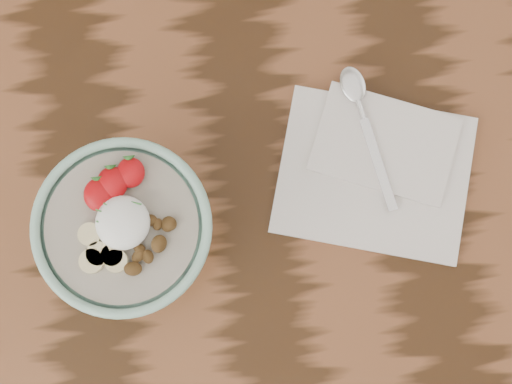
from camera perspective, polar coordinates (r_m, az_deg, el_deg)
table at (r=97.35cm, az=-0.38°, el=0.40°), size 160.00×90.00×75.00cm
breakfast_bowl at (r=81.93cm, az=-10.22°, el=-2.96°), size 19.68×19.68×13.36cm
napkin at (r=88.96cm, az=9.59°, el=1.89°), size 27.58×24.65×1.42cm
spoon at (r=89.06cm, az=8.25°, el=6.96°), size 5.35×18.74×0.98cm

